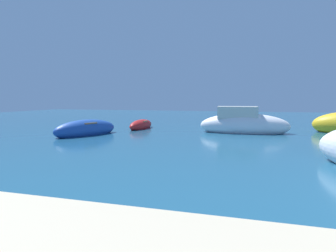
# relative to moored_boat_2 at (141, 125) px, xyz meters

# --- Properties ---
(moored_boat_2) EXTENTS (1.14, 3.08, 0.83)m
(moored_boat_2) POSITION_rel_moored_boat_2_xyz_m (0.00, 0.00, 0.00)
(moored_boat_2) COLOR #B21E1E
(moored_boat_2) RESTS_ON ground
(moored_boat_3) EXTENTS (5.51, 2.01, 1.98)m
(moored_boat_3) POSITION_rel_moored_boat_2_xyz_m (6.98, -0.46, 0.30)
(moored_boat_3) COLOR white
(moored_boat_3) RESTS_ON ground
(moored_boat_5) EXTENTS (2.80, 4.23, 1.17)m
(moored_boat_5) POSITION_rel_moored_boat_2_xyz_m (-1.88, -4.02, 0.09)
(moored_boat_5) COLOR #1E479E
(moored_boat_5) RESTS_ON ground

